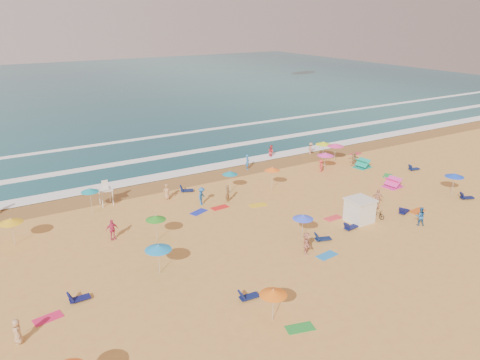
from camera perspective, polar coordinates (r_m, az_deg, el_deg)
ground at (r=43.21m, az=3.77°, el=-4.26°), size 220.00×220.00×0.00m
ocean at (r=119.75m, az=-20.13°, el=10.19°), size 220.00×140.00×0.18m
wet_sand at (r=53.19m, az=-3.91°, el=0.46°), size 220.00×220.00×0.00m
surf_foam at (r=60.77m, az=-7.75°, el=2.90°), size 200.00×18.70×0.05m
cabana at (r=42.81m, az=14.37°, el=-3.65°), size 2.00×2.00×2.00m
cabana_roof at (r=42.41m, az=14.49°, el=-2.34°), size 2.20×2.20×0.12m
bicycle at (r=44.15m, az=16.33°, el=-3.93°), size 0.80×1.68×0.85m
lifeguard_stand at (r=46.77m, az=-16.03°, el=-1.71°), size 1.20×1.20×2.10m
beach_umbrellas at (r=44.20m, az=5.49°, el=-0.81°), size 52.73×26.06×0.78m
loungers at (r=42.33m, az=10.17°, el=-4.83°), size 41.47×20.43×0.34m
towels at (r=43.03m, az=6.91°, el=-4.46°), size 42.99×25.96×0.03m
popup_tents at (r=55.07m, az=16.36°, el=1.01°), size 4.24×8.35×1.20m
beachgoers at (r=46.71m, az=2.39°, el=-1.25°), size 43.54×24.51×2.10m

